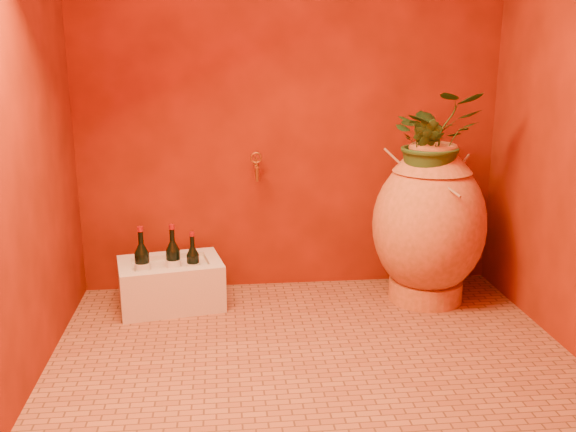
{
  "coord_description": "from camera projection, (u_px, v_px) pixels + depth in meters",
  "views": [
    {
      "loc": [
        -0.41,
        -2.77,
        1.44
      ],
      "look_at": [
        -0.08,
        0.35,
        0.61
      ],
      "focal_mm": 40.0,
      "sensor_mm": 36.0,
      "label": 1
    }
  ],
  "objects": [
    {
      "name": "stone_basin",
      "position": [
        171.0,
        284.0,
        3.65
      ],
      "size": [
        0.63,
        0.49,
        0.27
      ],
      "rotation": [
        0.0,
        0.0,
        0.18
      ],
      "color": "beige",
      "rests_on": "floor"
    },
    {
      "name": "wall_left",
      "position": [
        14.0,
        94.0,
        2.62
      ],
      "size": [
        0.02,
        2.0,
        2.5
      ],
      "primitive_type": "cube",
      "color": "#541404",
      "rests_on": "ground"
    },
    {
      "name": "wall_back",
      "position": [
        290.0,
        80.0,
        3.71
      ],
      "size": [
        2.5,
        0.02,
        2.5
      ],
      "primitive_type": "cube",
      "color": "#541404",
      "rests_on": "ground"
    },
    {
      "name": "plant_side",
      "position": [
        424.0,
        150.0,
        3.47
      ],
      "size": [
        0.25,
        0.24,
        0.35
      ],
      "primitive_type": "imported",
      "rotation": [
        0.0,
        0.0,
        -0.76
      ],
      "color": "#234819",
      "rests_on": "amphora"
    },
    {
      "name": "wine_bottle_b",
      "position": [
        193.0,
        265.0,
        3.59
      ],
      "size": [
        0.07,
        0.07,
        0.3
      ],
      "color": "black",
      "rests_on": "stone_basin"
    },
    {
      "name": "wine_bottle_a",
      "position": [
        173.0,
        262.0,
        3.6
      ],
      "size": [
        0.08,
        0.08,
        0.34
      ],
      "color": "black",
      "rests_on": "stone_basin"
    },
    {
      "name": "floor",
      "position": [
        313.0,
        357.0,
        3.07
      ],
      "size": [
        2.5,
        2.5,
        0.0
      ],
      "primitive_type": "plane",
      "color": "brown",
      "rests_on": "ground"
    },
    {
      "name": "plant_main",
      "position": [
        434.0,
        140.0,
        3.51
      ],
      "size": [
        0.51,
        0.44,
        0.54
      ],
      "primitive_type": "imported",
      "rotation": [
        0.0,
        0.0,
        0.05
      ],
      "color": "#234819",
      "rests_on": "amphora"
    },
    {
      "name": "wine_bottle_c",
      "position": [
        142.0,
        265.0,
        3.54
      ],
      "size": [
        0.08,
        0.08,
        0.35
      ],
      "color": "black",
      "rests_on": "stone_basin"
    },
    {
      "name": "amphora",
      "position": [
        429.0,
        224.0,
        3.66
      ],
      "size": [
        0.85,
        0.85,
        0.92
      ],
      "rotation": [
        0.0,
        0.0,
        -0.42
      ],
      "color": "#D16F3B",
      "rests_on": "floor"
    },
    {
      "name": "wall_tap",
      "position": [
        256.0,
        165.0,
        3.74
      ],
      "size": [
        0.07,
        0.15,
        0.16
      ],
      "color": "#A57226",
      "rests_on": "wall_back"
    }
  ]
}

